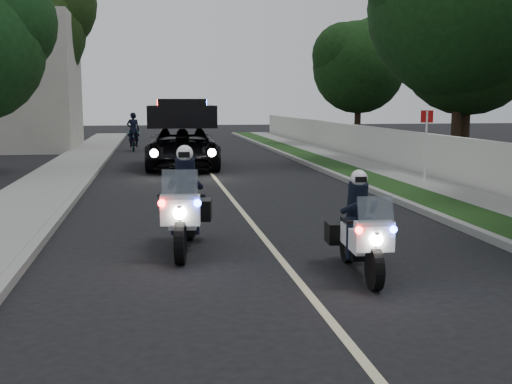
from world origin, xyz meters
The scene contains 18 objects.
ground centered at (0.00, 0.00, 0.00)m, with size 120.00×120.00×0.00m, color black.
curb_right centered at (4.10, 10.00, 0.07)m, with size 0.20×60.00×0.15m, color gray.
grass_verge centered at (4.80, 10.00, 0.08)m, with size 1.20×60.00×0.16m, color #193814.
sidewalk_right centered at (6.10, 10.00, 0.08)m, with size 1.40×60.00×0.16m, color gray.
property_wall centered at (7.10, 10.00, 0.75)m, with size 0.22×60.00×1.50m, color beige.
curb_left centered at (-4.10, 10.00, 0.07)m, with size 0.20×60.00×0.15m, color gray.
sidewalk_left centered at (-5.20, 10.00, 0.08)m, with size 2.00×60.00×0.16m, color gray.
lane_marking centered at (0.00, 10.00, 0.00)m, with size 0.12×50.00×0.01m, color #BFB78C.
police_moto_left centered at (-1.52, 2.00, 0.00)m, with size 0.76×2.16×1.84m, color silver, non-canonical shape.
police_moto_right centered at (0.98, 0.05, 0.00)m, with size 0.65×1.85×1.58m, color white, non-canonical shape.
police_suv centered at (-0.91, 15.76, 0.00)m, with size 2.71×5.86×2.85m, color black.
bicycle centered at (-3.04, 24.64, 0.00)m, with size 0.66×1.90×1.00m, color black.
cyclist centered at (-3.04, 24.64, 0.00)m, with size 0.64×0.43×1.79m, color black.
sign_post centered at (6.00, 8.98, 0.00)m, with size 0.37×0.37×2.38m, color #A40B25, non-canonical shape.
tree_right_c centered at (10.36, 14.99, 0.00)m, with size 5.58×5.58×9.30m, color black, non-canonical shape.
tree_right_d centered at (9.76, 14.60, 0.00)m, with size 7.14×7.14×11.90m, color #143712, non-canonical shape.
tree_right_e centered at (9.54, 26.10, 0.00)m, with size 5.20×5.20×8.66m, color black, non-canonical shape.
tree_left_far centered at (-9.17, 27.18, 0.00)m, with size 7.51×7.51×12.52m, color #1C3510, non-canonical shape.
Camera 1 is at (-2.03, -8.78, 2.58)m, focal length 44.31 mm.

